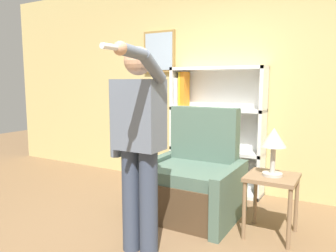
# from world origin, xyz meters

# --- Properties ---
(wall_back) EXTENTS (8.00, 0.11, 2.80)m
(wall_back) POSITION_xyz_m (-0.01, 2.03, 1.40)
(wall_back) COLOR tan
(wall_back) RESTS_ON ground_plane
(bookcase) EXTENTS (1.21, 0.28, 1.60)m
(bookcase) POSITION_xyz_m (-0.25, 1.87, 0.78)
(bookcase) COLOR white
(bookcase) RESTS_ON ground_plane
(armchair) EXTENTS (0.97, 0.87, 1.13)m
(armchair) POSITION_xyz_m (-0.07, 1.02, 0.35)
(armchair) COLOR #4C3823
(armchair) RESTS_ON ground_plane
(person_standing) EXTENTS (0.53, 0.78, 1.68)m
(person_standing) POSITION_xyz_m (-0.12, 0.07, 0.95)
(person_standing) COLOR #384256
(person_standing) RESTS_ON ground_plane
(side_table) EXTENTS (0.44, 0.44, 0.57)m
(side_table) POSITION_xyz_m (0.77, 0.92, 0.47)
(side_table) COLOR #846647
(side_table) RESTS_ON ground_plane
(table_lamp) EXTENTS (0.22, 0.22, 0.44)m
(table_lamp) POSITION_xyz_m (0.77, 0.92, 0.88)
(table_lamp) COLOR #B7B2A8
(table_lamp) RESTS_ON side_table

